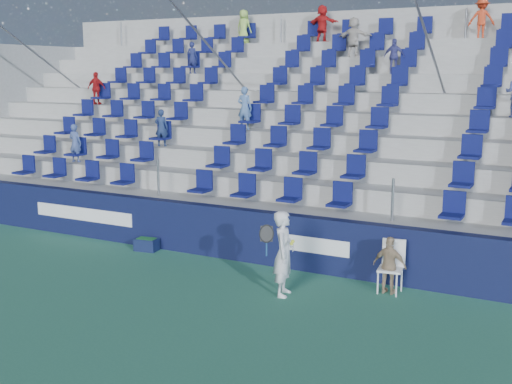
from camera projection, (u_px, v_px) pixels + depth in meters
ground at (176, 306)px, 11.90m from camera, size 70.00×70.00×0.00m
sponsor_wall at (255, 236)px, 14.52m from camera, size 24.00×0.32×1.20m
grandstand at (337, 146)px, 18.66m from camera, size 24.00×8.17×6.63m
tennis_player at (284, 253)px, 12.32m from camera, size 0.69×0.69×1.67m
line_judge_chair at (392, 262)px, 12.59m from camera, size 0.51×0.53×1.04m
line_judge at (390, 265)px, 12.45m from camera, size 0.69×0.33×1.14m
ball_bin at (147, 244)px, 15.53m from camera, size 0.59×0.43×0.31m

